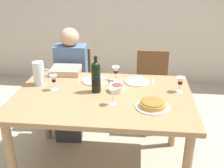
{
  "coord_description": "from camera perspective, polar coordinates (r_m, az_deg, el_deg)",
  "views": [
    {
      "loc": [
        0.29,
        -2.05,
        1.77
      ],
      "look_at": [
        0.08,
        0.02,
        0.85
      ],
      "focal_mm": 43.96,
      "sensor_mm": 36.0,
      "label": 1
    }
  ],
  "objects": [
    {
      "name": "wine_glass_left_diner",
      "position": [
        2.11,
        0.17,
        -1.94
      ],
      "size": [
        0.06,
        0.06,
        0.14
      ],
      "color": "silver",
      "rests_on": "dining_table"
    },
    {
      "name": "dinner_plate_left_setting",
      "position": [
        2.56,
        5.17,
        0.54
      ],
      "size": [
        0.23,
        0.23,
        0.01
      ],
      "primitive_type": "cylinder",
      "color": "silver",
      "rests_on": "dining_table"
    },
    {
      "name": "knife_left_setting",
      "position": [
        2.57,
        8.51,
        0.33
      ],
      "size": [
        0.01,
        0.18,
        0.0
      ],
      "primitive_type": "cube",
      "rotation": [
        0.0,
        0.0,
        1.6
      ],
      "color": "silver",
      "rests_on": "dining_table"
    },
    {
      "name": "fork_left_setting",
      "position": [
        2.57,
        1.82,
        0.61
      ],
      "size": [
        0.03,
        0.16,
        0.0
      ],
      "primitive_type": "cube",
      "rotation": [
        0.0,
        0.0,
        1.44
      ],
      "color": "silver",
      "rests_on": "dining_table"
    },
    {
      "name": "ground_plane",
      "position": [
        2.72,
        -1.72,
        -16.84
      ],
      "size": [
        8.0,
        8.0,
        0.0
      ],
      "primitive_type": "plane",
      "color": "#B2A893"
    },
    {
      "name": "chair_left",
      "position": [
        3.27,
        -7.76,
        0.5
      ],
      "size": [
        0.42,
        0.42,
        0.87
      ],
      "rotation": [
        0.0,
        0.0,
        3.19
      ],
      "color": "brown",
      "rests_on": "ground"
    },
    {
      "name": "dinner_plate_right_setting",
      "position": [
        2.58,
        -3.53,
        0.74
      ],
      "size": [
        0.25,
        0.25,
        0.01
      ],
      "primitive_type": "cylinder",
      "color": "silver",
      "rests_on": "dining_table"
    },
    {
      "name": "dining_table",
      "position": [
        2.35,
        -1.91,
        -4.33
      ],
      "size": [
        1.5,
        1.0,
        0.76
      ],
      "color": "#9E7A51",
      "rests_on": "ground"
    },
    {
      "name": "diner_left",
      "position": [
        3.01,
        -8.71,
        0.83
      ],
      "size": [
        0.35,
        0.51,
        1.16
      ],
      "rotation": [
        0.0,
        0.0,
        3.19
      ],
      "color": "#4C6B93",
      "rests_on": "ground"
    },
    {
      "name": "salad_bowl",
      "position": [
        2.36,
        1.09,
        -0.72
      ],
      "size": [
        0.14,
        0.14,
        0.07
      ],
      "color": "white",
      "rests_on": "dining_table"
    },
    {
      "name": "wine_glass_right_diner",
      "position": [
        2.4,
        14.01,
        0.53
      ],
      "size": [
        0.07,
        0.07,
        0.13
      ],
      "color": "silver",
      "rests_on": "dining_table"
    },
    {
      "name": "chair_right",
      "position": [
        3.19,
        8.27,
        -0.1
      ],
      "size": [
        0.4,
        0.4,
        0.87
      ],
      "rotation": [
        0.0,
        0.0,
        3.15
      ],
      "color": "brown",
      "rests_on": "ground"
    },
    {
      "name": "wine_bottle",
      "position": [
        2.31,
        -3.35,
        1.45
      ],
      "size": [
        0.08,
        0.08,
        0.32
      ],
      "color": "black",
      "rests_on": "dining_table"
    },
    {
      "name": "spoon_right_setting",
      "position": [
        2.61,
        -6.79,
        0.8
      ],
      "size": [
        0.02,
        0.16,
        0.0
      ],
      "primitive_type": "cube",
      "rotation": [
        0.0,
        0.0,
        1.56
      ],
      "color": "silver",
      "rests_on": "dining_table"
    },
    {
      "name": "wine_glass_centre",
      "position": [
        2.55,
        0.78,
        2.78
      ],
      "size": [
        0.07,
        0.07,
        0.14
      ],
      "color": "silver",
      "rests_on": "dining_table"
    },
    {
      "name": "water_pitcher",
      "position": [
        2.56,
        -14.9,
        1.9
      ],
      "size": [
        0.15,
        0.1,
        0.21
      ],
      "color": "silver",
      "rests_on": "dining_table"
    },
    {
      "name": "baked_tart",
      "position": [
        2.12,
        8.42,
        -4.16
      ],
      "size": [
        0.26,
        0.26,
        0.06
      ],
      "color": "white",
      "rests_on": "dining_table"
    },
    {
      "name": "knife_right_setting",
      "position": [
        2.56,
        -0.22,
        0.54
      ],
      "size": [
        0.02,
        0.18,
        0.0
      ],
      "primitive_type": "cube",
      "rotation": [
        0.0,
        0.0,
        1.54
      ],
      "color": "silver",
      "rests_on": "dining_table"
    },
    {
      "name": "wine_glass_spare",
      "position": [
        2.41,
        -12.03,
        0.92
      ],
      "size": [
        0.06,
        0.06,
        0.14
      ],
      "color": "silver",
      "rests_on": "dining_table"
    }
  ]
}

